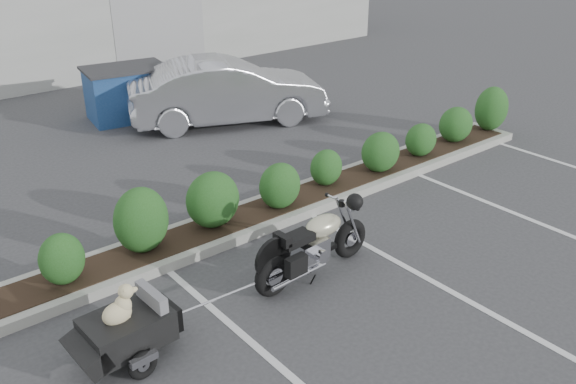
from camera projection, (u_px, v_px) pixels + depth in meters
ground at (330, 288)px, 8.25m from camera, size 90.00×90.00×0.00m
planter_kerb at (286, 205)px, 10.34m from camera, size 12.00×1.00×0.15m
motorcycle at (315, 245)px, 8.34m from camera, size 2.07×0.70×1.19m
pet_trailer at (126, 329)px, 6.79m from camera, size 1.65×0.92×0.98m
sedan at (227, 91)px, 14.21m from camera, size 4.83×3.19×1.50m
dumpster at (127, 93)px, 14.55m from camera, size 2.07×1.58×1.25m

